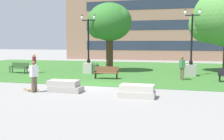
% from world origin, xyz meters
% --- Properties ---
extents(ground_plane, '(140.00, 140.00, 0.00)m').
position_xyz_m(ground_plane, '(0.00, 0.00, 0.00)').
color(ground_plane, gray).
extents(grass_lawn, '(40.00, 20.00, 0.02)m').
position_xyz_m(grass_lawn, '(0.00, 10.00, 0.01)').
color(grass_lawn, '#336628').
rests_on(grass_lawn, ground).
extents(concrete_block_center, '(1.86, 0.90, 0.64)m').
position_xyz_m(concrete_block_center, '(-0.61, -2.10, 0.31)').
color(concrete_block_center, '#9E9991').
rests_on(concrete_block_center, ground).
extents(concrete_block_left, '(1.80, 0.90, 0.64)m').
position_xyz_m(concrete_block_left, '(3.45, -2.60, 0.31)').
color(concrete_block_left, '#B2ADA3').
rests_on(concrete_block_left, ground).
extents(person_skateboarder, '(0.49, 0.53, 1.71)m').
position_xyz_m(person_skateboarder, '(-2.18, -2.64, 0.98)').
color(person_skateboarder, brown).
rests_on(person_skateboarder, ground).
extents(skateboard, '(1.04, 0.36, 0.14)m').
position_xyz_m(skateboard, '(-2.47, -2.46, 0.09)').
color(skateboard, olive).
rests_on(skateboard, ground).
extents(park_bench_near_left, '(1.84, 0.68, 0.90)m').
position_xyz_m(park_bench_near_left, '(0.25, 3.31, 0.54)').
color(park_bench_near_left, brown).
rests_on(park_bench_near_left, grass_lawn).
extents(park_bench_far_left, '(1.85, 0.75, 0.90)m').
position_xyz_m(park_bench_far_left, '(-8.14, 4.90, 0.54)').
color(park_bench_far_left, '#284723').
rests_on(park_bench_far_left, grass_lawn).
extents(lamp_post_left, '(1.32, 0.80, 5.05)m').
position_xyz_m(lamp_post_left, '(-2.17, 6.23, 1.04)').
color(lamp_post_left, '#ADA89E').
rests_on(lamp_post_left, grass_lawn).
extents(lamp_post_right, '(1.32, 0.80, 5.30)m').
position_xyz_m(lamp_post_right, '(6.38, 6.62, 1.09)').
color(lamp_post_right, gray).
rests_on(lamp_post_right, grass_lawn).
extents(tree_far_right, '(4.24, 4.04, 6.24)m').
position_xyz_m(tree_far_right, '(-0.81, 8.07, 4.46)').
color(tree_far_right, '#42301E').
rests_on(tree_far_right, grass_lawn).
extents(trash_bin, '(0.49, 0.49, 0.96)m').
position_xyz_m(trash_bin, '(-1.34, 5.79, 0.50)').
color(trash_bin, '#234C28').
rests_on(trash_bin, grass_lawn).
extents(person_bystander_near_lawn, '(0.44, 0.57, 1.71)m').
position_xyz_m(person_bystander_near_lawn, '(5.66, 4.08, 0.98)').
color(person_bystander_near_lawn, brown).
rests_on(person_bystander_near_lawn, grass_lawn).
extents(person_bystander_far_lawn, '(0.35, 0.62, 1.71)m').
position_xyz_m(person_bystander_far_lawn, '(-6.83, 5.19, 0.98)').
color(person_bystander_far_lawn, '#28282D').
rests_on(person_bystander_far_lawn, grass_lawn).
extents(building_facade_distant, '(27.90, 1.03, 11.41)m').
position_xyz_m(building_facade_distant, '(1.78, 24.50, 5.70)').
color(building_facade_distant, '#8E6B56').
rests_on(building_facade_distant, ground).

